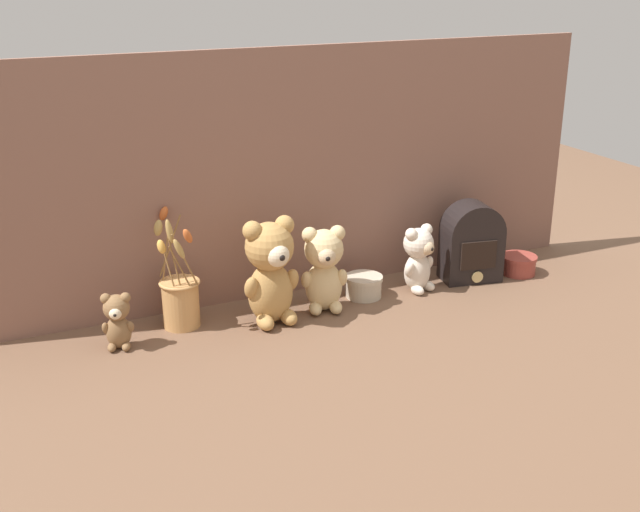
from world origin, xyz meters
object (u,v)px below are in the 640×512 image
vintage_radio (472,242)px  decorative_tin_tall (519,265)px  teddy_bear_tiny (117,320)px  teddy_bear_large (271,270)px  teddy_bear_medium (324,267)px  flower_vase (180,297)px  decorative_tin_short (364,286)px  teddy_bear_small (419,257)px

vintage_radio → decorative_tin_tall: (0.16, -0.03, -0.09)m
teddy_bear_tiny → vintage_radio: 1.05m
teddy_bear_large → teddy_bear_medium: teddy_bear_large is taller
flower_vase → decorative_tin_short: flower_vase is taller
teddy_bear_large → teddy_bear_tiny: teddy_bear_large is taller
teddy_bear_medium → decorative_tin_short: size_ratio=2.23×
teddy_bear_tiny → vintage_radio: size_ratio=0.62×
teddy_bear_large → teddy_bear_tiny: 0.41m
teddy_bear_small → teddy_bear_tiny: teddy_bear_small is taller
teddy_bear_medium → vintage_radio: size_ratio=1.00×
teddy_bear_medium → decorative_tin_tall: size_ratio=2.19×
teddy_bear_tiny → vintage_radio: vintage_radio is taller
teddy_bear_medium → decorative_tin_short: teddy_bear_medium is taller
decorative_tin_tall → decorative_tin_short: decorative_tin_short is taller
teddy_bear_small → flower_vase: flower_vase is taller
teddy_bear_tiny → teddy_bear_large: bearing=-2.5°
decorative_tin_short → flower_vase: bearing=177.2°
decorative_tin_short → teddy_bear_medium: bearing=-165.7°
teddy_bear_large → decorative_tin_short: size_ratio=2.67×
vintage_radio → decorative_tin_tall: size_ratio=2.18×
teddy_bear_small → vintage_radio: bearing=3.3°
teddy_bear_tiny → decorative_tin_short: bearing=2.8°
teddy_bear_tiny → vintage_radio: (1.05, 0.02, 0.04)m
flower_vase → decorative_tin_tall: flower_vase is taller
vintage_radio → decorative_tin_tall: bearing=-9.1°
teddy_bear_large → flower_vase: 0.25m
teddy_bear_small → decorative_tin_short: size_ratio=1.83×
flower_vase → teddy_bear_small: bearing=-4.3°
teddy_bear_small → flower_vase: (-0.69, 0.05, -0.02)m
teddy_bear_large → teddy_bear_tiny: size_ratio=1.96×
vintage_radio → teddy_bear_large: bearing=-176.8°
decorative_tin_tall → decorative_tin_short: 0.51m
teddy_bear_medium → teddy_bear_small: bearing=2.0°
vintage_radio → decorative_tin_short: vintage_radio is taller
teddy_bear_large → decorative_tin_tall: (0.81, 0.01, -0.12)m
teddy_bear_medium → decorative_tin_tall: teddy_bear_medium is taller
teddy_bear_medium → teddy_bear_small: 0.31m
teddy_bear_tiny → teddy_bear_medium: bearing=-0.2°
teddy_bear_small → teddy_bear_tiny: bearing=-179.5°
teddy_bear_medium → flower_vase: bearing=170.8°
decorative_tin_tall → decorative_tin_short: bearing=175.4°
teddy_bear_small → vintage_radio: vintage_radio is taller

